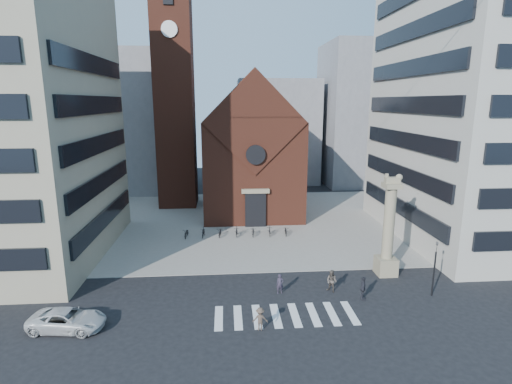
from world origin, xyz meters
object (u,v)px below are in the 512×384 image
lion_column (388,235)px  pedestrian_0 (280,284)px  traffic_light (434,267)px  pedestrian_1 (332,281)px  pedestrian_2 (363,288)px  scooter_0 (187,233)px  white_car (67,320)px

lion_column → pedestrian_0: size_ratio=5.65×
traffic_light → lion_column: bearing=116.5°
pedestrian_1 → pedestrian_2: (1.96, -1.40, 0.03)m
lion_column → pedestrian_0: lion_column is taller
lion_column → pedestrian_1: bearing=-152.6°
traffic_light → pedestrian_1: traffic_light is taller
scooter_0 → lion_column: bearing=-26.0°
pedestrian_0 → pedestrian_1: pedestrian_1 is taller
pedestrian_0 → scooter_0: size_ratio=0.87×
lion_column → pedestrian_2: 6.00m
pedestrian_1 → scooter_0: bearing=175.4°
lion_column → white_car: bearing=-164.4°
lion_column → pedestrian_1: size_ratio=4.99×
white_car → traffic_light: bearing=-77.5°
lion_column → scooter_0: bearing=148.8°
white_car → pedestrian_2: pedestrian_2 is taller
scooter_0 → pedestrian_1: bearing=-42.5°
white_car → scooter_0: white_car is taller
traffic_light → pedestrian_0: bearing=173.7°
pedestrian_0 → pedestrian_2: bearing=-18.6°
pedestrian_0 → pedestrian_1: bearing=-5.7°
pedestrian_0 → pedestrian_2: 6.13m
white_car → pedestrian_1: size_ratio=2.73×
white_car → pedestrian_0: (14.26, 3.86, 0.11)m
white_car → pedestrian_0: 14.77m
lion_column → traffic_light: 4.62m
lion_column → white_car: 24.72m
pedestrian_0 → pedestrian_1: size_ratio=0.88×
pedestrian_0 → pedestrian_2: size_ratio=0.86×
pedestrian_2 → scooter_0: pedestrian_2 is taller
lion_column → pedestrian_0: (-9.40, -2.74, -2.69)m
traffic_light → scooter_0: size_ratio=2.43×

